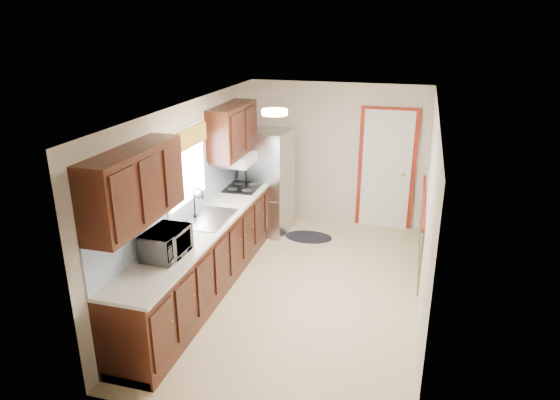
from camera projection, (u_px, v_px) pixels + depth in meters
The scene contains 8 objects.
room_shell at pixel (303, 204), 6.20m from camera, with size 3.20×5.20×2.52m.
kitchen_run at pixel (203, 231), 6.39m from camera, with size 0.63×4.00×2.20m.
back_wall_trim at pixel (394, 182), 8.06m from camera, with size 1.12×2.30×2.08m.
ceiling_fixture at pixel (275, 112), 5.70m from camera, with size 0.30×0.30×0.06m, color #FFD88C.
microwave at pixel (166, 240), 5.36m from camera, with size 0.55×0.30×0.37m, color white.
refrigerator at pixel (267, 182), 8.16m from camera, with size 0.79×0.76×1.71m.
rug at pixel (309, 237), 8.16m from camera, with size 0.77×0.49×0.01m, color black.
cooktop at pixel (243, 187), 7.58m from camera, with size 0.48×0.58×0.02m, color black.
Camera 1 is at (1.31, -5.67, 3.37)m, focal length 32.00 mm.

